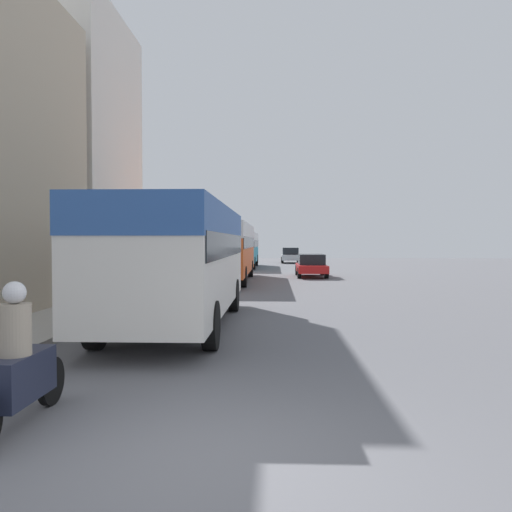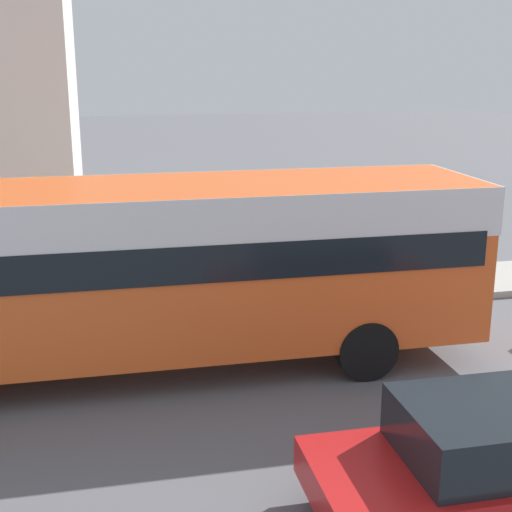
{
  "view_description": "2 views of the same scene",
  "coord_description": "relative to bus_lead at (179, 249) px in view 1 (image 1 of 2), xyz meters",
  "views": [
    {
      "loc": [
        0.69,
        -4.86,
        2.19
      ],
      "look_at": [
        -0.43,
        25.51,
        1.29
      ],
      "focal_mm": 35.0,
      "sensor_mm": 36.0,
      "label": 1
    },
    {
      "loc": [
        9.32,
        21.63,
        5.02
      ],
      "look_at": [
        -0.87,
        23.82,
        2.15
      ],
      "focal_mm": 50.0,
      "sensor_mm": 36.0,
      "label": 2
    }
  ],
  "objects": [
    {
      "name": "bus_following",
      "position": [
        -0.2,
        14.34,
        0.04
      ],
      "size": [
        2.64,
        11.19,
        3.11
      ],
      "color": "#EA5B23",
      "rests_on": "ground_plane"
    },
    {
      "name": "car_crossing",
      "position": [
        4.71,
        18.08,
        -1.24
      ],
      "size": [
        1.82,
        4.56,
        1.4
      ],
      "color": "red",
      "rests_on": "ground_plane"
    },
    {
      "name": "motorcycle_behind_lead",
      "position": [
        -0.55,
        -7.03,
        -1.3
      ],
      "size": [
        0.38,
        2.24,
        1.73
      ],
      "color": "#1E2338",
      "rests_on": "ground_plane"
    },
    {
      "name": "ground_plane",
      "position": [
        1.75,
        -7.85,
        -1.98
      ],
      "size": [
        120.0,
        120.0,
        0.0
      ],
      "primitive_type": "plane",
      "color": "slate"
    },
    {
      "name": "bus_lead",
      "position": [
        0.0,
        0.0,
        0.0
      ],
      "size": [
        2.63,
        9.07,
        3.05
      ],
      "color": "silver",
      "rests_on": "ground_plane"
    },
    {
      "name": "car_far_curb",
      "position": [
        4.05,
        37.73,
        -1.18
      ],
      "size": [
        1.85,
        4.16,
        1.55
      ],
      "color": "#B7B7BC",
      "rests_on": "ground_plane"
    },
    {
      "name": "bus_third_in_line",
      "position": [
        -0.29,
        28.77,
        -0.1
      ],
      "size": [
        2.53,
        9.88,
        2.89
      ],
      "color": "teal",
      "rests_on": "ground_plane"
    },
    {
      "name": "building_far_terrace",
      "position": [
        -7.62,
        9.57,
        4.16
      ],
      "size": [
        6.34,
        7.19,
        12.28
      ],
      "color": "silver",
      "rests_on": "ground_plane"
    },
    {
      "name": "pedestrian_near_curb",
      "position": [
        -3.88,
        29.91,
        -0.88
      ],
      "size": [
        0.33,
        0.33,
        1.82
      ],
      "color": "#232838",
      "rests_on": "sidewalk"
    }
  ]
}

